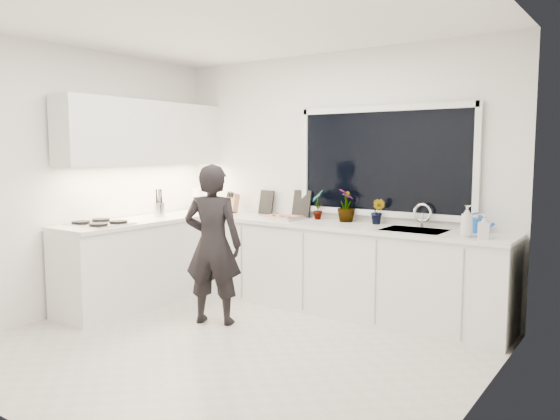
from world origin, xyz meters
The scene contains 25 objects.
floor centered at (0.00, 0.00, -0.01)m, with size 4.00×3.50×0.02m, color beige.
wall_back centered at (0.00, 1.76, 1.35)m, with size 4.00×0.02×2.70m, color white.
wall_left centered at (-2.01, 0.00, 1.35)m, with size 0.02×3.50×2.70m, color white.
wall_right centered at (2.01, 0.00, 1.35)m, with size 0.02×3.50×2.70m, color white.
ceiling centered at (0.00, 0.00, 2.71)m, with size 4.00×3.50×0.02m, color white.
window centered at (0.60, 1.73, 1.55)m, with size 1.80×0.02×1.00m, color black.
base_cabinets_back centered at (0.00, 1.45, 0.44)m, with size 3.92×0.58×0.88m, color white.
base_cabinets_left centered at (-1.67, 0.35, 0.44)m, with size 0.58×1.60×0.88m, color white.
countertop_back centered at (0.00, 1.44, 0.90)m, with size 3.94×0.62×0.04m, color silver.
countertop_left centered at (-1.67, 0.35, 0.90)m, with size 0.62×1.60×0.04m, color silver.
upper_cabinets centered at (-1.79, 0.70, 1.85)m, with size 0.34×2.10×0.70m, color white.
sink centered at (1.05, 1.45, 0.87)m, with size 0.58×0.42×0.14m, color silver.
faucet centered at (1.05, 1.65, 1.03)m, with size 0.03×0.03×0.22m, color silver.
stovetop centered at (-1.69, 0.00, 0.94)m, with size 0.56×0.48×0.03m, color black.
person centered at (-0.55, 0.42, 0.77)m, with size 0.56×0.37×1.54m, color black.
pizza_tray centered at (-0.44, 1.42, 0.94)m, with size 0.41×0.30×0.03m, color silver.
pizza centered at (-0.44, 1.42, 0.95)m, with size 0.38×0.27×0.01m, color #B33F17.
watering_can centered at (1.57, 1.61, 0.98)m, with size 0.14×0.14×0.13m, color blue.
paper_towel_roll centered at (-1.83, 1.55, 1.05)m, with size 0.11×0.11×0.26m, color white.
knife_block centered at (-1.29, 1.59, 1.03)m, with size 0.13×0.10×0.22m, color #996247.
utensil_crock centered at (-1.69, 0.80, 1.00)m, with size 0.13×0.13×0.16m, color silver.
picture_frame_large centered at (-0.85, 1.69, 1.06)m, with size 0.22×0.02×0.28m, color black.
picture_frame_small centered at (-0.36, 1.69, 1.07)m, with size 0.25×0.02×0.30m, color black.
herb_plants centered at (0.22, 1.61, 1.08)m, with size 0.87×0.24×0.34m.
soap_bottles centered at (1.63, 1.30, 1.04)m, with size 0.27×0.15×0.27m.
Camera 1 is at (2.91, -3.42, 1.65)m, focal length 35.00 mm.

